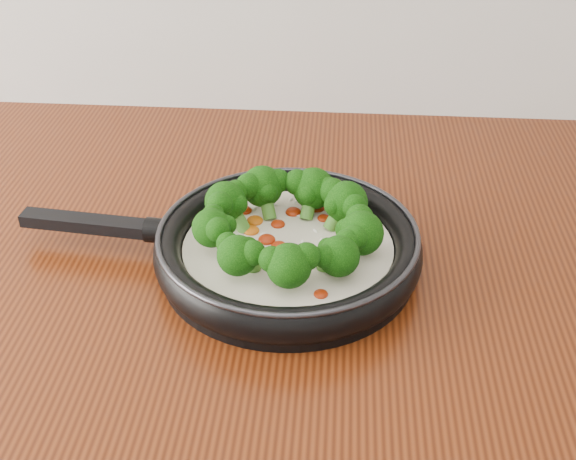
{
  "coord_description": "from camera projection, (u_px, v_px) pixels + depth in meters",
  "views": [
    {
      "loc": [
        -0.01,
        0.4,
        1.39
      ],
      "look_at": [
        -0.06,
        1.07,
        0.95
      ],
      "focal_mm": 46.26,
      "sensor_mm": 36.0,
      "label": 1
    }
  ],
  "objects": [
    {
      "name": "skillet",
      "position": [
        287.0,
        242.0,
        0.81
      ],
      "size": [
        0.47,
        0.32,
        0.09
      ],
      "color": "black",
      "rests_on": "counter"
    }
  ]
}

